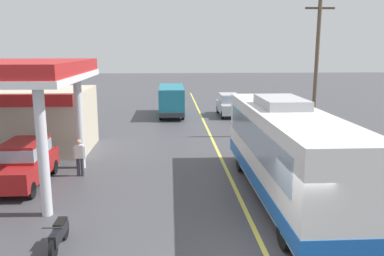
% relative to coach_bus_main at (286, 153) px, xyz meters
% --- Properties ---
extents(ground, '(120.00, 120.00, 0.00)m').
position_rel_coach_bus_main_xyz_m(ground, '(-1.73, 15.50, -1.72)').
color(ground, '#424247').
extents(lane_divider_stripe, '(0.16, 50.00, 0.01)m').
position_rel_coach_bus_main_xyz_m(lane_divider_stripe, '(-1.73, 10.50, -1.72)').
color(lane_divider_stripe, '#D8CC4C').
rests_on(lane_divider_stripe, ground).
extents(coach_bus_main, '(2.60, 11.04, 3.69)m').
position_rel_coach_bus_main_xyz_m(coach_bus_main, '(0.00, 0.00, 0.00)').
color(coach_bus_main, white).
rests_on(coach_bus_main, ground).
extents(gas_station_roadside, '(9.10, 11.95, 5.10)m').
position_rel_coach_bus_main_xyz_m(gas_station_roadside, '(-12.25, 5.70, 0.91)').
color(gas_station_roadside, '#B21E1E').
rests_on(gas_station_roadside, ground).
extents(car_at_pump, '(1.70, 4.20, 1.82)m').
position_rel_coach_bus_main_xyz_m(car_at_pump, '(-10.36, 1.95, -0.71)').
color(car_at_pump, maroon).
rests_on(car_at_pump, ground).
extents(minibus_opposing_lane, '(2.04, 6.13, 2.44)m').
position_rel_coach_bus_main_xyz_m(minibus_opposing_lane, '(-4.21, 18.65, -0.25)').
color(minibus_opposing_lane, teal).
rests_on(minibus_opposing_lane, ground).
extents(cyclist_on_shoulder, '(0.34, 1.82, 1.72)m').
position_rel_coach_bus_main_xyz_m(cyclist_on_shoulder, '(2.45, -1.67, -0.94)').
color(cyclist_on_shoulder, black).
rests_on(cyclist_on_shoulder, ground).
extents(motorcycle_parked_forecourt, '(0.55, 1.80, 0.92)m').
position_rel_coach_bus_main_xyz_m(motorcycle_parked_forecourt, '(-7.50, -3.56, -1.28)').
color(motorcycle_parked_forecourt, black).
rests_on(motorcycle_parked_forecourt, ground).
extents(pedestrian_near_pump, '(0.55, 0.22, 1.66)m').
position_rel_coach_bus_main_xyz_m(pedestrian_near_pump, '(-9.61, 1.77, -0.79)').
color(pedestrian_near_pump, '#33333F').
rests_on(pedestrian_near_pump, ground).
extents(pedestrian_by_shop, '(0.55, 0.22, 1.66)m').
position_rel_coach_bus_main_xyz_m(pedestrian_by_shop, '(-8.33, 2.96, -0.79)').
color(pedestrian_by_shop, '#33333F').
rests_on(pedestrian_by_shop, ground).
extents(car_trailing_behind_bus, '(1.70, 4.20, 1.82)m').
position_rel_coach_bus_main_xyz_m(car_trailing_behind_bus, '(0.59, 18.37, -0.71)').
color(car_trailing_behind_bus, '#B2B2B7').
rests_on(car_trailing_behind_bus, ground).
extents(utility_pole_roadside, '(1.80, 0.24, 8.54)m').
position_rel_coach_bus_main_xyz_m(utility_pole_roadside, '(4.78, 10.24, 2.73)').
color(utility_pole_roadside, brown).
rests_on(utility_pole_roadside, ground).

